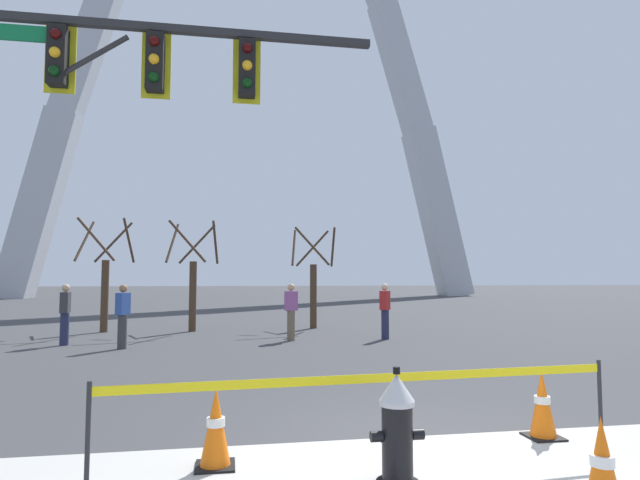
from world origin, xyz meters
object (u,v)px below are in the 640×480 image
Objects in this scene: fire_hydrant at (397,430)px; pedestrian_walking_right at (385,311)px; traffic_cone_mid_sidewalk at (602,468)px; monument_arch at (252,69)px; pedestrian_walking_left at (291,311)px; traffic_cone_by_hydrant at (542,405)px; traffic_cone_curb_edge at (216,428)px; pedestrian_near_trees at (65,314)px; traffic_signal_gantry at (81,109)px; pedestrian_standing_center at (123,316)px.

fire_hydrant is 10.78m from pedestrian_walking_right.
traffic_cone_mid_sidewalk is 0.01× the size of monument_arch.
monument_arch reaches higher than fire_hydrant.
pedestrian_walking_left is (-0.97, 11.26, 0.46)m from traffic_cone_mid_sidewalk.
traffic_cone_curb_edge is (-3.50, -0.30, 0.00)m from traffic_cone_by_hydrant.
pedestrian_walking_left and pedestrian_near_trees have the same top height.
traffic_signal_gantry is (-3.63, 3.82, 3.80)m from fire_hydrant.
traffic_cone_by_hydrant is (1.98, 1.01, -0.11)m from fire_hydrant.
pedestrian_walking_left is (-0.20, -35.76, -21.36)m from monument_arch.
pedestrian_walking_left is (-1.67, 9.43, 0.46)m from traffic_cone_by_hydrant.
pedestrian_near_trees is (-2.01, 6.61, -3.45)m from traffic_signal_gantry.
fire_hydrant is 1.36× the size of traffic_cone_mid_sidewalk.
pedestrian_walking_left is at bearing -90.32° from monument_arch.
monument_arch reaches higher than pedestrian_standing_center.
pedestrian_walking_right is at bearing 44.43° from traffic_signal_gantry.
pedestrian_walking_right is at bearing 81.17° from traffic_cone_mid_sidewalk.
monument_arch is at bearing 91.86° from traffic_cone_by_hydrant.
fire_hydrant is 1.36× the size of traffic_cone_curb_edge.
fire_hydrant is 0.02× the size of monument_arch.
pedestrian_walking_right is at bearing 7.21° from pedestrian_standing_center.
traffic_cone_by_hydrant is 1.96m from traffic_cone_mid_sidewalk.
pedestrian_walking_left is 5.95m from pedestrian_near_trees.
pedestrian_standing_center is at bearing 117.27° from traffic_cone_mid_sidewalk.
pedestrian_walking_left reaches higher than traffic_cone_mid_sidewalk.
traffic_cone_by_hydrant is at bearing -96.35° from pedestrian_walking_right.
traffic_cone_curb_edge is 0.11× the size of traffic_signal_gantry.
traffic_cone_by_hydrant is 9.40m from pedestrian_walking_right.
pedestrian_walking_right is at bearing -86.00° from monument_arch.
monument_arch reaches higher than pedestrian_near_trees.
traffic_cone_by_hydrant is 12.13m from pedestrian_near_trees.
traffic_signal_gantry is (-4.91, 4.65, 3.91)m from traffic_cone_mid_sidewalk.
pedestrian_near_trees reaches higher than traffic_cone_curb_edge.
traffic_cone_mid_sidewalk is at bearing -85.06° from pedestrian_walking_left.
traffic_cone_curb_edge is 0.46× the size of pedestrian_walking_right.
traffic_signal_gantry is at bearing -73.11° from pedestrian_near_trees.
pedestrian_standing_center is 1.00× the size of pedestrian_near_trees.
fire_hydrant is 0.62× the size of pedestrian_standing_center.
traffic_cone_by_hydrant is at bearing -88.14° from monument_arch.
pedestrian_near_trees is (-5.95, -0.00, 0.00)m from pedestrian_walking_left.
traffic_cone_mid_sidewalk is at bearing -28.65° from traffic_cone_curb_edge.
pedestrian_standing_center reaches higher than fire_hydrant.
pedestrian_walking_right is 8.66m from pedestrian_near_trees.
pedestrian_walking_left is 4.43m from pedestrian_standing_center.
traffic_cone_by_hydrant is 1.00× the size of traffic_cone_curb_edge.
monument_arch is at bearing 89.36° from fire_hydrant.
traffic_cone_by_hydrant is 1.00× the size of traffic_cone_mid_sidewalk.
fire_hydrant is 6.49m from traffic_signal_gantry.
pedestrian_standing_center is (-4.52, -36.75, -21.36)m from monument_arch.
traffic_signal_gantry is at bearing 124.14° from traffic_cone_curb_edge.
pedestrian_standing_center and pedestrian_walking_right have the same top height.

